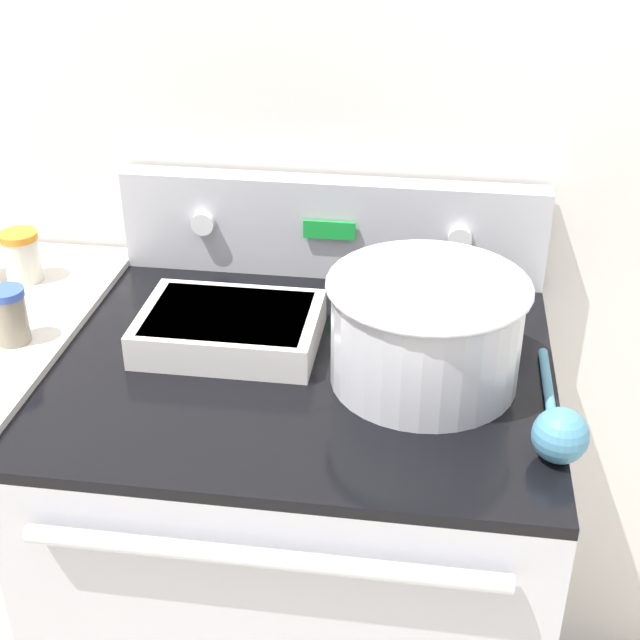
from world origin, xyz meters
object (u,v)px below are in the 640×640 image
at_px(ladle, 559,431).
at_px(spice_jar_orange_cap, 22,256).
at_px(spice_jar_blue_cap, 10,315).
at_px(casserole_dish, 230,326).
at_px(mixing_bowl, 426,326).

distance_m(ladle, spice_jar_orange_cap, 0.94).
relative_size(ladle, spice_jar_orange_cap, 3.25).
distance_m(ladle, spice_jar_blue_cap, 0.82).
bearing_deg(spice_jar_orange_cap, casserole_dish, -19.66).
distance_m(mixing_bowl, casserole_dish, 0.31).
distance_m(casserole_dish, spice_jar_orange_cap, 0.42).
height_order(mixing_bowl, casserole_dish, mixing_bowl).
distance_m(spice_jar_blue_cap, spice_jar_orange_cap, 0.21).
bearing_deg(casserole_dish, mixing_bowl, -10.89).
bearing_deg(mixing_bowl, spice_jar_orange_cap, 164.02).
relative_size(ladle, spice_jar_blue_cap, 3.25).
bearing_deg(ladle, spice_jar_blue_cap, 169.70).
height_order(mixing_bowl, ladle, mixing_bowl).
bearing_deg(spice_jar_orange_cap, mixing_bowl, -15.98).
bearing_deg(spice_jar_blue_cap, spice_jar_orange_cap, 109.94).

